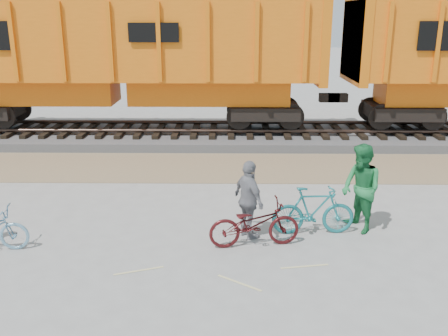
{
  "coord_description": "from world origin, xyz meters",
  "views": [
    {
      "loc": [
        0.64,
        -8.77,
        4.43
      ],
      "look_at": [
        0.5,
        1.5,
        1.23
      ],
      "focal_mm": 40.0,
      "sensor_mm": 36.0,
      "label": 1
    }
  ],
  "objects": [
    {
      "name": "bicycle_maroon",
      "position": [
        1.11,
        0.25,
        0.47
      ],
      "size": [
        1.87,
        0.9,
        0.94
      ],
      "primitive_type": "imported",
      "rotation": [
        0.0,
        0.0,
        1.73
      ],
      "color": "#441012",
      "rests_on": "ground"
    },
    {
      "name": "bicycle_teal",
      "position": [
        2.36,
        0.83,
        0.52
      ],
      "size": [
        1.75,
        0.6,
        1.03
      ],
      "primitive_type": "imported",
      "rotation": [
        0.0,
        0.0,
        1.64
      ],
      "color": "#1B757A",
      "rests_on": "ground"
    },
    {
      "name": "ballast_bed",
      "position": [
        0.0,
        9.0,
        0.15
      ],
      "size": [
        120.0,
        4.0,
        0.3
      ],
      "primitive_type": "cube",
      "color": "slate",
      "rests_on": "ground"
    },
    {
      "name": "hopper_car_center",
      "position": [
        -3.2,
        9.0,
        3.01
      ],
      "size": [
        14.0,
        3.13,
        4.65
      ],
      "color": "black",
      "rests_on": "track"
    },
    {
      "name": "track",
      "position": [
        0.0,
        9.0,
        0.47
      ],
      "size": [
        120.0,
        2.6,
        0.24
      ],
      "color": "black",
      "rests_on": "ballast_bed"
    },
    {
      "name": "person_woman",
      "position": [
        1.01,
        0.65,
        0.82
      ],
      "size": [
        0.83,
        1.03,
        1.64
      ],
      "primitive_type": "imported",
      "rotation": [
        0.0,
        0.0,
        2.1
      ],
      "color": "gray",
      "rests_on": "ground"
    },
    {
      "name": "ground",
      "position": [
        0.0,
        0.0,
        0.0
      ],
      "size": [
        120.0,
        120.0,
        0.0
      ],
      "primitive_type": "plane",
      "color": "#9E9E99",
      "rests_on": "ground"
    },
    {
      "name": "gravel_strip",
      "position": [
        0.0,
        5.5,
        0.01
      ],
      "size": [
        120.0,
        3.0,
        0.02
      ],
      "primitive_type": "cube",
      "color": "#9D8361",
      "rests_on": "ground"
    },
    {
      "name": "person_man",
      "position": [
        3.36,
        1.03,
        0.94
      ],
      "size": [
        0.99,
        1.11,
        1.87
      ],
      "primitive_type": "imported",
      "rotation": [
        0.0,
        0.0,
        -1.2
      ],
      "color": "#20783E",
      "rests_on": "ground"
    }
  ]
}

